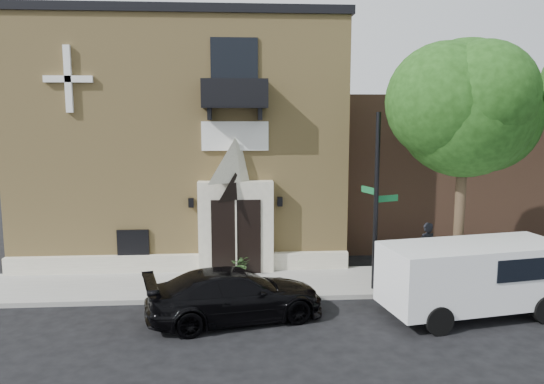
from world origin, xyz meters
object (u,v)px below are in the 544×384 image
at_px(fire_hydrant, 493,277).
at_px(pedestrian_far, 534,258).
at_px(dumpster, 543,263).
at_px(cargo_van, 479,275).
at_px(pedestrian_near, 426,249).
at_px(street_sign, 376,202).
at_px(black_sedan, 235,295).

relative_size(fire_hydrant, pedestrian_far, 0.54).
bearing_deg(fire_hydrant, dumpster, 15.40).
height_order(cargo_van, pedestrian_far, cargo_van).
bearing_deg(cargo_van, pedestrian_near, 85.71).
height_order(dumpster, pedestrian_far, pedestrian_far).
relative_size(street_sign, dumpster, 2.64).
height_order(black_sedan, pedestrian_far, pedestrian_far).
height_order(cargo_van, fire_hydrant, cargo_van).
bearing_deg(cargo_van, fire_hydrant, 42.60).
xyz_separation_m(cargo_van, pedestrian_near, (-0.33, 3.22, -0.08)).
relative_size(dumpster, pedestrian_near, 1.13).
distance_m(pedestrian_near, pedestrian_far, 3.44).
xyz_separation_m(black_sedan, pedestrian_near, (6.52, 3.09, 0.37)).
xyz_separation_m(cargo_van, dumpster, (3.23, 2.21, -0.33)).
bearing_deg(black_sedan, dumpster, -91.98).
relative_size(black_sedan, fire_hydrant, 5.81).
bearing_deg(pedestrian_far, pedestrian_near, 96.90).
bearing_deg(dumpster, pedestrian_far, 144.17).
height_order(black_sedan, street_sign, street_sign).
bearing_deg(cargo_van, black_sedan, 168.75).
height_order(cargo_van, street_sign, street_sign).
bearing_deg(black_sedan, pedestrian_near, -78.25).
relative_size(street_sign, pedestrian_near, 2.99).
xyz_separation_m(fire_hydrant, pedestrian_near, (-1.60, 1.55, 0.51)).
relative_size(black_sedan, street_sign, 0.88).
distance_m(cargo_van, dumpster, 3.92).
relative_size(black_sedan, pedestrian_near, 2.64).
xyz_separation_m(black_sedan, street_sign, (4.41, 1.92, 2.24)).
bearing_deg(pedestrian_far, street_sign, 114.68).
xyz_separation_m(black_sedan, dumpster, (10.08, 2.07, 0.11)).
bearing_deg(black_sedan, street_sign, -80.05).
bearing_deg(cargo_van, street_sign, 129.68).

